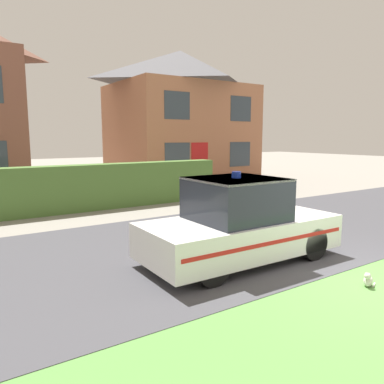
% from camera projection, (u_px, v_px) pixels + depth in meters
% --- Properties ---
extents(ground_plane, '(80.00, 80.00, 0.00)m').
position_uv_depth(ground_plane, '(379.00, 285.00, 6.07)').
color(ground_plane, gray).
extents(road_strip, '(28.00, 5.88, 0.01)m').
position_uv_depth(road_strip, '(236.00, 236.00, 9.05)').
color(road_strip, '#424247').
rests_on(road_strip, ground).
extents(garden_hedge, '(8.01, 0.66, 1.49)m').
position_uv_depth(garden_hedge, '(111.00, 186.00, 12.62)').
color(garden_hedge, '#4C7233').
rests_on(garden_hedge, ground).
extents(police_car, '(3.90, 1.73, 1.73)m').
position_uv_depth(police_car, '(239.00, 224.00, 7.14)').
color(police_car, black).
rests_on(police_car, road_strip).
extents(cat, '(0.31, 0.21, 0.26)m').
position_uv_depth(cat, '(368.00, 280.00, 5.98)').
color(cat, silver).
rests_on(cat, ground).
extents(house_right, '(7.53, 6.04, 7.09)m').
position_uv_depth(house_right, '(181.00, 115.00, 21.11)').
color(house_right, '#A86B4C').
rests_on(house_right, ground).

